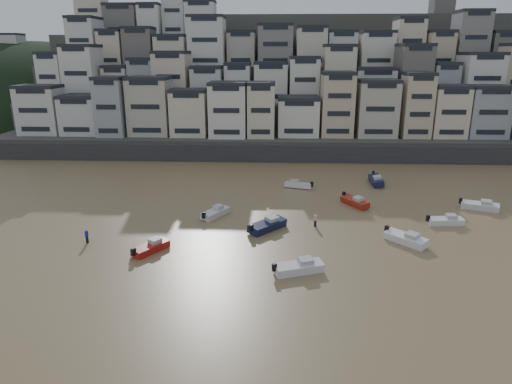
{
  "coord_description": "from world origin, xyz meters",
  "views": [
    {
      "loc": [
        6.81,
        -27.04,
        21.57
      ],
      "look_at": [
        4.19,
        30.0,
        4.0
      ],
      "focal_mm": 32.0,
      "sensor_mm": 36.0,
      "label": 1
    }
  ],
  "objects_px": {
    "boat_d": "(446,220)",
    "boat_g": "(480,205)",
    "boat_b": "(406,237)",
    "boat_c": "(267,224)",
    "person_pink": "(315,220)",
    "boat_a": "(299,266)",
    "boat_j": "(151,246)",
    "person_blue": "(87,236)",
    "boat_e": "(355,201)",
    "boat_i": "(376,179)",
    "boat_h": "(298,184)",
    "boat_f": "(215,212)"
  },
  "relations": [
    {
      "from": "boat_j",
      "to": "person_pink",
      "type": "relative_size",
      "value": 2.9
    },
    {
      "from": "person_pink",
      "to": "boat_e",
      "type": "bearing_deg",
      "value": 53.46
    },
    {
      "from": "boat_c",
      "to": "person_blue",
      "type": "distance_m",
      "value": 21.74
    },
    {
      "from": "boat_a",
      "to": "boat_h",
      "type": "bearing_deg",
      "value": 68.16
    },
    {
      "from": "person_blue",
      "to": "boat_j",
      "type": "bearing_deg",
      "value": -14.62
    },
    {
      "from": "boat_e",
      "to": "boat_i",
      "type": "distance_m",
      "value": 12.85
    },
    {
      "from": "boat_c",
      "to": "person_blue",
      "type": "height_order",
      "value": "person_blue"
    },
    {
      "from": "boat_i",
      "to": "boat_h",
      "type": "bearing_deg",
      "value": -76.51
    },
    {
      "from": "boat_b",
      "to": "boat_g",
      "type": "height_order",
      "value": "boat_b"
    },
    {
      "from": "person_pink",
      "to": "boat_b",
      "type": "bearing_deg",
      "value": -26.27
    },
    {
      "from": "boat_c",
      "to": "boat_d",
      "type": "xyz_separation_m",
      "value": [
        23.18,
        2.97,
        -0.14
      ]
    },
    {
      "from": "boat_a",
      "to": "boat_j",
      "type": "xyz_separation_m",
      "value": [
        -16.43,
        4.38,
        -0.07
      ]
    },
    {
      "from": "boat_j",
      "to": "person_pink",
      "type": "distance_m",
      "value": 21.02
    },
    {
      "from": "boat_b",
      "to": "boat_h",
      "type": "xyz_separation_m",
      "value": [
        -11.64,
        22.5,
        -0.1
      ]
    },
    {
      "from": "boat_d",
      "to": "boat_i",
      "type": "height_order",
      "value": "boat_i"
    },
    {
      "from": "boat_j",
      "to": "person_blue",
      "type": "bearing_deg",
      "value": 108.92
    },
    {
      "from": "boat_a",
      "to": "boat_e",
      "type": "distance_m",
      "value": 23.62
    },
    {
      "from": "boat_i",
      "to": "person_pink",
      "type": "bearing_deg",
      "value": -28.96
    },
    {
      "from": "boat_d",
      "to": "boat_g",
      "type": "relative_size",
      "value": 0.91
    },
    {
      "from": "person_blue",
      "to": "boat_c",
      "type": "bearing_deg",
      "value": 13.39
    },
    {
      "from": "boat_a",
      "to": "boat_j",
      "type": "bearing_deg",
      "value": 145.61
    },
    {
      "from": "boat_a",
      "to": "boat_d",
      "type": "height_order",
      "value": "boat_a"
    },
    {
      "from": "boat_h",
      "to": "boat_j",
      "type": "height_order",
      "value": "boat_j"
    },
    {
      "from": "boat_c",
      "to": "boat_h",
      "type": "relative_size",
      "value": 1.24
    },
    {
      "from": "boat_e",
      "to": "person_pink",
      "type": "relative_size",
      "value": 3.09
    },
    {
      "from": "person_blue",
      "to": "boat_a",
      "type": "bearing_deg",
      "value": -14.82
    },
    {
      "from": "boat_b",
      "to": "boat_d",
      "type": "distance_m",
      "value": 9.41
    },
    {
      "from": "person_blue",
      "to": "boat_d",
      "type": "bearing_deg",
      "value": 10.24
    },
    {
      "from": "boat_e",
      "to": "boat_f",
      "type": "relative_size",
      "value": 1.04
    },
    {
      "from": "boat_b",
      "to": "boat_i",
      "type": "distance_m",
      "value": 25.42
    },
    {
      "from": "boat_h",
      "to": "person_pink",
      "type": "distance_m",
      "value": 17.53
    },
    {
      "from": "boat_a",
      "to": "boat_d",
      "type": "distance_m",
      "value": 24.5
    },
    {
      "from": "boat_h",
      "to": "person_pink",
      "type": "height_order",
      "value": "person_pink"
    },
    {
      "from": "boat_d",
      "to": "boat_h",
      "type": "xyz_separation_m",
      "value": [
        -18.47,
        16.04,
        -0.02
      ]
    },
    {
      "from": "person_pink",
      "to": "boat_h",
      "type": "bearing_deg",
      "value": 94.71
    },
    {
      "from": "boat_i",
      "to": "person_blue",
      "type": "distance_m",
      "value": 47.54
    },
    {
      "from": "boat_g",
      "to": "boat_e",
      "type": "bearing_deg",
      "value": -161.43
    },
    {
      "from": "boat_b",
      "to": "boat_e",
      "type": "bearing_deg",
      "value": 152.09
    },
    {
      "from": "boat_b",
      "to": "boat_c",
      "type": "bearing_deg",
      "value": -145.29
    },
    {
      "from": "boat_b",
      "to": "person_pink",
      "type": "bearing_deg",
      "value": -159.5
    },
    {
      "from": "boat_h",
      "to": "person_blue",
      "type": "relative_size",
      "value": 2.79
    },
    {
      "from": "boat_h",
      "to": "boat_b",
      "type": "bearing_deg",
      "value": 134.43
    },
    {
      "from": "boat_a",
      "to": "boat_b",
      "type": "distance_m",
      "value": 15.21
    },
    {
      "from": "boat_c",
      "to": "person_blue",
      "type": "xyz_separation_m",
      "value": [
        -21.15,
        -5.04,
        0.05
      ]
    },
    {
      "from": "boat_b",
      "to": "boat_f",
      "type": "distance_m",
      "value": 24.96
    },
    {
      "from": "boat_e",
      "to": "boat_j",
      "type": "xyz_separation_m",
      "value": [
        -25.57,
        -17.4,
        -0.05
      ]
    },
    {
      "from": "boat_h",
      "to": "boat_i",
      "type": "xyz_separation_m",
      "value": [
        13.34,
        2.86,
        0.17
      ]
    },
    {
      "from": "boat_b",
      "to": "boat_i",
      "type": "bearing_deg",
      "value": 132.94
    },
    {
      "from": "boat_j",
      "to": "boat_d",
      "type": "bearing_deg",
      "value": -40.79
    },
    {
      "from": "boat_a",
      "to": "boat_b",
      "type": "height_order",
      "value": "boat_b"
    }
  ]
}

